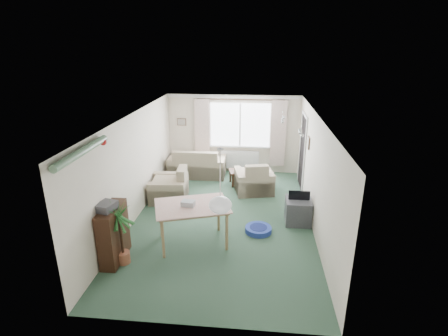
# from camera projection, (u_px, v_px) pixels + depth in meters

# --- Properties ---
(ground) EXTENTS (6.50, 6.50, 0.00)m
(ground) POSITION_uv_depth(u_px,v_px,m) (223.00, 219.00, 8.07)
(ground) COLOR #2D4B39
(window) EXTENTS (1.80, 0.03, 1.30)m
(window) POSITION_uv_depth(u_px,v_px,m) (240.00, 125.00, 10.57)
(window) COLOR white
(curtain_rod) EXTENTS (2.60, 0.03, 0.03)m
(curtain_rod) POSITION_uv_depth(u_px,v_px,m) (240.00, 100.00, 10.23)
(curtain_rod) COLOR black
(curtain_left) EXTENTS (0.45, 0.08, 2.00)m
(curtain_left) POSITION_uv_depth(u_px,v_px,m) (202.00, 132.00, 10.66)
(curtain_left) COLOR beige
(curtain_right) EXTENTS (0.45, 0.08, 2.00)m
(curtain_right) POSITION_uv_depth(u_px,v_px,m) (278.00, 134.00, 10.44)
(curtain_right) COLOR beige
(radiator) EXTENTS (1.20, 0.10, 0.55)m
(radiator) POSITION_uv_depth(u_px,v_px,m) (239.00, 160.00, 10.90)
(radiator) COLOR white
(doorway) EXTENTS (0.03, 0.95, 2.00)m
(doorway) POSITION_uv_depth(u_px,v_px,m) (302.00, 152.00, 9.61)
(doorway) COLOR black
(pendant_lamp) EXTENTS (0.36, 0.36, 0.36)m
(pendant_lamp) POSITION_uv_depth(u_px,v_px,m) (220.00, 205.00, 5.40)
(pendant_lamp) COLOR white
(tinsel_garland) EXTENTS (1.60, 1.60, 0.12)m
(tinsel_garland) POSITION_uv_depth(u_px,v_px,m) (82.00, 152.00, 5.32)
(tinsel_garland) COLOR #196626
(bauble_cluster_a) EXTENTS (0.20, 0.20, 0.20)m
(bauble_cluster_a) POSITION_uv_depth(u_px,v_px,m) (283.00, 117.00, 8.04)
(bauble_cluster_a) COLOR silver
(bauble_cluster_b) EXTENTS (0.20, 0.20, 0.20)m
(bauble_cluster_b) POSITION_uv_depth(u_px,v_px,m) (302.00, 130.00, 6.89)
(bauble_cluster_b) COLOR silver
(wall_picture_back) EXTENTS (0.28, 0.03, 0.22)m
(wall_picture_back) POSITION_uv_depth(u_px,v_px,m) (182.00, 122.00, 10.72)
(wall_picture_back) COLOR brown
(wall_picture_right) EXTENTS (0.03, 0.24, 0.30)m
(wall_picture_right) POSITION_uv_depth(u_px,v_px,m) (309.00, 143.00, 8.48)
(wall_picture_right) COLOR brown
(sofa) EXTENTS (1.71, 0.91, 0.85)m
(sofa) POSITION_uv_depth(u_px,v_px,m) (197.00, 162.00, 10.60)
(sofa) COLOR beige
(sofa) RESTS_ON ground
(armchair_corner) EXTENTS (1.15, 1.11, 0.87)m
(armchair_corner) POSITION_uv_depth(u_px,v_px,m) (254.00, 176.00, 9.44)
(armchair_corner) COLOR beige
(armchair_corner) RESTS_ON ground
(armchair_left) EXTENTS (0.98, 1.03, 0.86)m
(armchair_left) POSITION_uv_depth(u_px,v_px,m) (169.00, 184.00, 8.97)
(armchair_left) COLOR beige
(armchair_left) RESTS_ON ground
(coffee_table) EXTENTS (1.02, 0.72, 0.41)m
(coffee_table) POSITION_uv_depth(u_px,v_px,m) (246.00, 177.00, 10.03)
(coffee_table) COLOR black
(coffee_table) RESTS_ON ground
(photo_frame) EXTENTS (0.12, 0.05, 0.16)m
(photo_frame) POSITION_uv_depth(u_px,v_px,m) (249.00, 167.00, 9.94)
(photo_frame) COLOR brown
(photo_frame) RESTS_ON coffee_table
(bookshelf) EXTENTS (0.30, 0.88, 1.06)m
(bookshelf) POSITION_uv_depth(u_px,v_px,m) (113.00, 234.00, 6.41)
(bookshelf) COLOR black
(bookshelf) RESTS_ON ground
(hifi_box) EXTENTS (0.36, 0.41, 0.14)m
(hifi_box) POSITION_uv_depth(u_px,v_px,m) (106.00, 207.00, 6.13)
(hifi_box) COLOR #3D3C42
(hifi_box) RESTS_ON bookshelf
(houseplant) EXTENTS (0.59, 0.59, 1.20)m
(houseplant) POSITION_uv_depth(u_px,v_px,m) (121.00, 234.00, 6.28)
(houseplant) COLOR #205E32
(houseplant) RESTS_ON ground
(dining_table) EXTENTS (1.53, 1.25, 0.82)m
(dining_table) POSITION_uv_depth(u_px,v_px,m) (193.00, 225.00, 6.98)
(dining_table) COLOR tan
(dining_table) RESTS_ON ground
(gift_box) EXTENTS (0.27, 0.21, 0.12)m
(gift_box) POSITION_uv_depth(u_px,v_px,m) (188.00, 204.00, 6.80)
(gift_box) COLOR #B0B2BB
(gift_box) RESTS_ON dining_table
(tv_cube) EXTENTS (0.56, 0.62, 0.56)m
(tv_cube) POSITION_uv_depth(u_px,v_px,m) (298.00, 211.00, 7.85)
(tv_cube) COLOR #38373C
(tv_cube) RESTS_ON ground
(pet_bed) EXTENTS (0.75, 0.75, 0.11)m
(pet_bed) POSITION_uv_depth(u_px,v_px,m) (258.00, 229.00, 7.51)
(pet_bed) COLOR #21549B
(pet_bed) RESTS_ON ground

